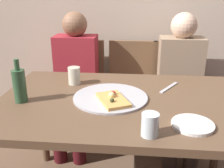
{
  "coord_description": "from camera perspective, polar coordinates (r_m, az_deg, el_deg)",
  "views": [
    {
      "loc": [
        0.03,
        -1.32,
        1.35
      ],
      "look_at": [
        -0.1,
        0.11,
        0.81
      ],
      "focal_mm": 40.86,
      "sensor_mm": 36.0,
      "label": 1
    }
  ],
  "objects": [
    {
      "name": "tumbler_near",
      "position": [
        1.1,
        8.49,
        -9.0
      ],
      "size": [
        0.08,
        0.08,
        0.1
      ],
      "primitive_type": "cylinder",
      "color": "silver",
      "rests_on": "dining_table"
    },
    {
      "name": "tumbler_far",
      "position": [
        1.68,
        -8.45,
        1.85
      ],
      "size": [
        0.08,
        0.08,
        0.11
      ],
      "primitive_type": "cylinder",
      "color": "beige",
      "rests_on": "dining_table"
    },
    {
      "name": "chair_left",
      "position": [
        2.39,
        -7.35,
        0.08
      ],
      "size": [
        0.44,
        0.44,
        0.9
      ],
      "rotation": [
        0.0,
        0.0,
        3.14
      ],
      "color": "brown",
      "rests_on": "ground_plane"
    },
    {
      "name": "pizza_tray",
      "position": [
        1.46,
        -0.36,
        -3.0
      ],
      "size": [
        0.43,
        0.43,
        0.01
      ],
      "primitive_type": "cylinder",
      "color": "#ADADB2",
      "rests_on": "dining_table"
    },
    {
      "name": "pizza_slice_last",
      "position": [
        1.39,
        0.19,
        -3.43
      ],
      "size": [
        0.21,
        0.25,
        0.05
      ],
      "color": "tan",
      "rests_on": "pizza_tray"
    },
    {
      "name": "guest_in_sweater",
      "position": [
        2.21,
        -8.32,
        1.81
      ],
      "size": [
        0.36,
        0.56,
        1.17
      ],
      "rotation": [
        0.0,
        0.0,
        3.14
      ],
      "color": "maroon",
      "rests_on": "ground_plane"
    },
    {
      "name": "chair_right",
      "position": [
        2.37,
        14.27,
        -0.61
      ],
      "size": [
        0.44,
        0.44,
        0.9
      ],
      "rotation": [
        0.0,
        0.0,
        3.14
      ],
      "color": "brown",
      "rests_on": "ground_plane"
    },
    {
      "name": "wine_bottle",
      "position": [
        1.47,
        -19.99,
        -0.24
      ],
      "size": [
        0.07,
        0.07,
        0.24
      ],
      "color": "#2D5133",
      "rests_on": "dining_table"
    },
    {
      "name": "plate_stack",
      "position": [
        1.23,
        17.59,
        -8.65
      ],
      "size": [
        0.19,
        0.19,
        0.02
      ],
      "primitive_type": "cylinder",
      "color": "white",
      "rests_on": "dining_table"
    },
    {
      "name": "dining_table",
      "position": [
        1.48,
        3.46,
        -6.29
      ],
      "size": [
        1.48,
        0.92,
        0.76
      ],
      "color": "brown",
      "rests_on": "ground_plane"
    },
    {
      "name": "table_knife",
      "position": [
        1.65,
        12.65,
        -0.74
      ],
      "size": [
        0.14,
        0.2,
        0.01
      ],
      "primitive_type": "cube",
      "rotation": [
        0.0,
        0.0,
        4.15
      ],
      "color": "#B7B7BC",
      "rests_on": "dining_table"
    },
    {
      "name": "guest_in_beanie",
      "position": [
        2.18,
        15.13,
        1.08
      ],
      "size": [
        0.36,
        0.56,
        1.17
      ],
      "rotation": [
        0.0,
        0.0,
        3.14
      ],
      "color": "#937A60",
      "rests_on": "ground_plane"
    },
    {
      "name": "chair_middle",
      "position": [
        2.33,
        4.49,
        -0.31
      ],
      "size": [
        0.44,
        0.44,
        0.9
      ],
      "rotation": [
        0.0,
        0.0,
        3.14
      ],
      "color": "brown",
      "rests_on": "ground_plane"
    }
  ]
}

